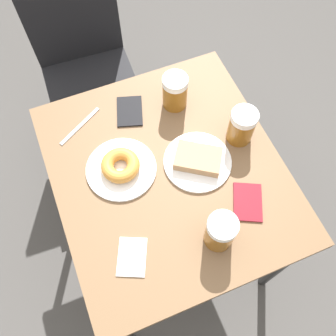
% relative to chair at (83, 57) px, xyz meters
% --- Properties ---
extents(ground_plane, '(8.00, 8.00, 0.00)m').
position_rel_chair_xyz_m(ground_plane, '(0.10, -0.76, -0.54)').
color(ground_plane, '#474442').
extents(table, '(0.73, 0.82, 0.72)m').
position_rel_chair_xyz_m(table, '(0.10, -0.76, 0.11)').
color(table, brown).
rests_on(table, ground_plane).
extents(chair, '(0.42, 0.42, 0.89)m').
position_rel_chair_xyz_m(chair, '(0.00, 0.00, 0.00)').
color(chair, black).
rests_on(chair, ground_plane).
extents(plate_with_cake, '(0.22, 0.22, 0.04)m').
position_rel_chair_xyz_m(plate_with_cake, '(0.20, -0.77, 0.20)').
color(plate_with_cake, white).
rests_on(plate_with_cake, table).
extents(plate_with_donut, '(0.23, 0.23, 0.05)m').
position_rel_chair_xyz_m(plate_with_donut, '(-0.04, -0.70, 0.20)').
color(plate_with_donut, white).
rests_on(plate_with_donut, table).
extents(beer_mug_left, '(0.09, 0.09, 0.13)m').
position_rel_chair_xyz_m(beer_mug_left, '(0.37, -0.73, 0.25)').
color(beer_mug_left, '#8C5619').
rests_on(beer_mug_left, table).
extents(beer_mug_center, '(0.09, 0.09, 0.13)m').
position_rel_chair_xyz_m(beer_mug_center, '(0.15, -1.02, 0.25)').
color(beer_mug_center, '#8C5619').
rests_on(beer_mug_center, table).
extents(beer_mug_right, '(0.09, 0.09, 0.13)m').
position_rel_chair_xyz_m(beer_mug_right, '(0.23, -0.52, 0.25)').
color(beer_mug_right, '#8C5619').
rests_on(beer_mug_right, table).
extents(napkin_folded, '(0.12, 0.14, 0.00)m').
position_rel_chair_xyz_m(napkin_folded, '(-0.10, -0.98, 0.19)').
color(napkin_folded, white).
rests_on(napkin_folded, table).
extents(fork, '(0.17, 0.11, 0.00)m').
position_rel_chair_xyz_m(fork, '(-0.12, -0.49, 0.19)').
color(fork, silver).
rests_on(fork, table).
extents(passport_near_edge, '(0.13, 0.15, 0.01)m').
position_rel_chair_xyz_m(passport_near_edge, '(0.29, -0.96, 0.19)').
color(passport_near_edge, maroon).
rests_on(passport_near_edge, table).
extents(passport_far_edge, '(0.12, 0.15, 0.01)m').
position_rel_chair_xyz_m(passport_far_edge, '(0.06, -0.49, 0.19)').
color(passport_far_edge, black).
rests_on(passport_far_edge, table).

